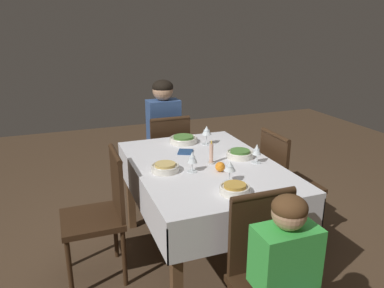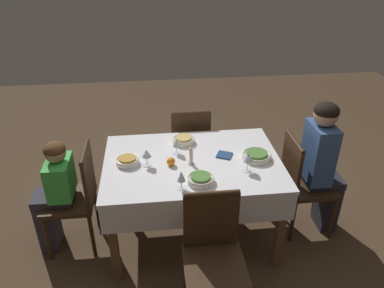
{
  "view_description": "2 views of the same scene",
  "coord_description": "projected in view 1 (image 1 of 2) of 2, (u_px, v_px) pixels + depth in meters",
  "views": [
    {
      "loc": [
        -2.27,
        0.94,
        1.71
      ],
      "look_at": [
        0.06,
        0.07,
        0.9
      ],
      "focal_mm": 35.0,
      "sensor_mm": 36.0,
      "label": 1
    },
    {
      "loc": [
        -0.28,
        -2.48,
        2.33
      ],
      "look_at": [
        -0.0,
        0.01,
        0.91
      ],
      "focal_mm": 35.0,
      "sensor_mm": 36.0,
      "label": 2
    }
  ],
  "objects": [
    {
      "name": "chair_north",
      "position": [
        101.0,
        209.0,
        2.52
      ],
      "size": [
        0.4,
        0.4,
        0.91
      ],
      "rotation": [
        0.0,
        0.0,
        3.14
      ],
      "color": "#382314",
      "rests_on": "ground_plane"
    },
    {
      "name": "wine_glass_east",
      "position": [
        207.0,
        131.0,
        3.01
      ],
      "size": [
        0.08,
        0.08,
        0.16
      ],
      "color": "white",
      "rests_on": "dining_table"
    },
    {
      "name": "bowl_south",
      "position": [
        240.0,
        154.0,
        2.75
      ],
      "size": [
        0.2,
        0.2,
        0.06
      ],
      "color": "silver",
      "rests_on": "dining_table"
    },
    {
      "name": "ground_plane",
      "position": [
        203.0,
        256.0,
        2.87
      ],
      "size": [
        8.0,
        8.0,
        0.0
      ],
      "primitive_type": "plane",
      "color": "#4C3826"
    },
    {
      "name": "candle_centerpiece",
      "position": [
        211.0,
        155.0,
        2.61
      ],
      "size": [
        0.05,
        0.05,
        0.17
      ],
      "color": "beige",
      "rests_on": "dining_table"
    },
    {
      "name": "chair_south",
      "position": [
        285.0,
        179.0,
        3.0
      ],
      "size": [
        0.4,
        0.4,
        0.91
      ],
      "color": "#382314",
      "rests_on": "ground_plane"
    },
    {
      "name": "chair_west",
      "position": [
        271.0,
        274.0,
        1.88
      ],
      "size": [
        0.4,
        0.4,
        0.91
      ],
      "rotation": [
        0.0,
        0.0,
        -1.57
      ],
      "color": "#382314",
      "rests_on": "ground_plane"
    },
    {
      "name": "person_adult_denim",
      "position": [
        162.0,
        133.0,
        3.62
      ],
      "size": [
        0.34,
        0.3,
        1.21
      ],
      "rotation": [
        0.0,
        0.0,
        1.57
      ],
      "color": "#282833",
      "rests_on": "ground_plane"
    },
    {
      "name": "wine_glass_north",
      "position": [
        192.0,
        158.0,
        2.46
      ],
      "size": [
        0.07,
        0.07,
        0.14
      ],
      "color": "white",
      "rests_on": "dining_table"
    },
    {
      "name": "bowl_north",
      "position": [
        165.0,
        167.0,
        2.49
      ],
      "size": [
        0.19,
        0.19,
        0.06
      ],
      "color": "silver",
      "rests_on": "dining_table"
    },
    {
      "name": "wine_glass_south",
      "position": [
        257.0,
        150.0,
        2.61
      ],
      "size": [
        0.07,
        0.07,
        0.14
      ],
      "color": "white",
      "rests_on": "dining_table"
    },
    {
      "name": "dining_table",
      "position": [
        204.0,
        176.0,
        2.66
      ],
      "size": [
        1.39,
        0.97,
        0.76
      ],
      "color": "silver",
      "rests_on": "ground_plane"
    },
    {
      "name": "orange_fruit",
      "position": [
        220.0,
        167.0,
        2.48
      ],
      "size": [
        0.07,
        0.07,
        0.07
      ],
      "primitive_type": "sphere",
      "color": "orange",
      "rests_on": "dining_table"
    },
    {
      "name": "chair_east",
      "position": [
        167.0,
        155.0,
        3.54
      ],
      "size": [
        0.4,
        0.4,
        0.91
      ],
      "rotation": [
        0.0,
        0.0,
        1.57
      ],
      "color": "#382314",
      "rests_on": "ground_plane"
    },
    {
      "name": "bowl_west",
      "position": [
        235.0,
        189.0,
        2.17
      ],
      "size": [
        0.18,
        0.18,
        0.06
      ],
      "color": "silver",
      "rests_on": "dining_table"
    },
    {
      "name": "bowl_east",
      "position": [
        183.0,
        139.0,
        3.09
      ],
      "size": [
        0.23,
        0.23,
        0.06
      ],
      "color": "silver",
      "rests_on": "dining_table"
    },
    {
      "name": "wine_glass_west",
      "position": [
        230.0,
        167.0,
        2.29
      ],
      "size": [
        0.07,
        0.07,
        0.14
      ],
      "color": "white",
      "rests_on": "dining_table"
    },
    {
      "name": "napkin_red_folded",
      "position": [
        185.0,
        152.0,
        2.85
      ],
      "size": [
        0.15,
        0.15,
        0.01
      ],
      "rotation": [
        0.0,
        0.0,
        -0.46
      ],
      "color": "navy",
      "rests_on": "dining_table"
    }
  ]
}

